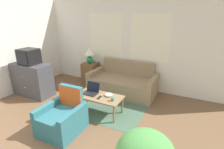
{
  "coord_description": "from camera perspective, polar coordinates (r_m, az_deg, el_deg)",
  "views": [
    {
      "loc": [
        1.83,
        -1.26,
        2.18
      ],
      "look_at": [
        0.01,
        2.4,
        0.75
      ],
      "focal_mm": 28.0,
      "sensor_mm": 36.0,
      "label": 1
    }
  ],
  "objects": [
    {
      "name": "armchair",
      "position": [
        3.62,
        -15.59,
        -13.61
      ],
      "size": [
        0.71,
        0.78,
        0.83
      ],
      "color": "#2D6B75",
      "rests_on": "ground_plane"
    },
    {
      "name": "cup_navy",
      "position": [
        3.73,
        0.16,
        -8.07
      ],
      "size": [
        0.08,
        0.08,
        0.08
      ],
      "color": "teal",
      "rests_on": "coffee_table"
    },
    {
      "name": "coffee_table",
      "position": [
        3.99,
        -4.28,
        -7.57
      ],
      "size": [
        1.07,
        0.53,
        0.43
      ],
      "color": "#8E704C",
      "rests_on": "ground_plane"
    },
    {
      "name": "tv_dresser",
      "position": [
        5.32,
        -24.5,
        -1.5
      ],
      "size": [
        1.09,
        0.55,
        0.9
      ],
      "color": "#424247",
      "rests_on": "ground_plane"
    },
    {
      "name": "snack_bowl",
      "position": [
        3.94,
        -1.15,
        -6.63
      ],
      "size": [
        0.17,
        0.17,
        0.06
      ],
      "color": "white",
      "rests_on": "coffee_table"
    },
    {
      "name": "cat_black",
      "position": [
        4.31,
        -21.14,
        -10.93
      ],
      "size": [
        0.24,
        0.58,
        0.22
      ],
      "rotation": [
        0.0,
        0.0,
        1.67
      ],
      "color": "black",
      "rests_on": "ground_plane"
    },
    {
      "name": "couch",
      "position": [
        5.08,
        3.69,
        -2.89
      ],
      "size": [
        1.88,
        0.94,
        0.87
      ],
      "color": "#937A5B",
      "rests_on": "ground_plane"
    },
    {
      "name": "table_lamp",
      "position": [
        5.55,
        -7.33,
        6.79
      ],
      "size": [
        0.35,
        0.35,
        0.49
      ],
      "color": "#1E8451",
      "rests_on": "side_table"
    },
    {
      "name": "wall_back",
      "position": [
        5.24,
        5.59,
        9.59
      ],
      "size": [
        6.5,
        0.06,
        2.6
      ],
      "color": "white",
      "rests_on": "ground_plane"
    },
    {
      "name": "laptop",
      "position": [
        4.1,
        -6.79,
        -5.32
      ],
      "size": [
        0.33,
        0.29,
        0.24
      ],
      "color": "black",
      "rests_on": "coffee_table"
    },
    {
      "name": "tv_remote",
      "position": [
        3.88,
        -4.17,
        -7.49
      ],
      "size": [
        0.05,
        0.15,
        0.02
      ],
      "color": "black",
      "rests_on": "coffee_table"
    },
    {
      "name": "side_table",
      "position": [
        5.73,
        -7.06,
        0.41
      ],
      "size": [
        0.44,
        0.44,
        0.69
      ],
      "color": "brown",
      "rests_on": "ground_plane"
    },
    {
      "name": "wall_left",
      "position": [
        5.58,
        -30.12,
        7.63
      ],
      "size": [
        0.05,
        4.54,
        2.6
      ],
      "color": "white",
      "rests_on": "ground_plane"
    },
    {
      "name": "television",
      "position": [
        5.14,
        -25.52,
        5.33
      ],
      "size": [
        0.47,
        0.43,
        0.41
      ],
      "color": "black",
      "rests_on": "tv_dresser"
    },
    {
      "name": "rug",
      "position": [
        4.65,
        -0.29,
        -8.67
      ],
      "size": [
        1.92,
        2.06,
        0.01
      ],
      "color": "#476651",
      "rests_on": "ground_plane"
    }
  ]
}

